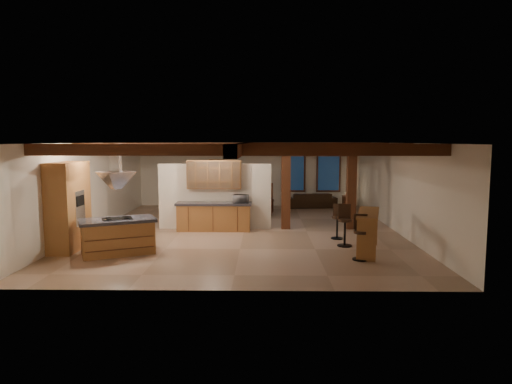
# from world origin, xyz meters

# --- Properties ---
(ground) EXTENTS (12.00, 12.00, 0.00)m
(ground) POSITION_xyz_m (0.00, 0.00, 0.00)
(ground) COLOR tan
(ground) RESTS_ON ground
(room_walls) EXTENTS (12.00, 12.00, 12.00)m
(room_walls) POSITION_xyz_m (0.00, 0.00, 1.78)
(room_walls) COLOR silver
(room_walls) RESTS_ON ground
(ceiling_beams) EXTENTS (10.00, 12.00, 0.28)m
(ceiling_beams) POSITION_xyz_m (0.00, 0.00, 2.76)
(ceiling_beams) COLOR #431A10
(ceiling_beams) RESTS_ON room_walls
(timber_posts) EXTENTS (2.50, 0.30, 2.90)m
(timber_posts) POSITION_xyz_m (2.50, 0.50, 1.76)
(timber_posts) COLOR #431A10
(timber_posts) RESTS_ON ground
(partition_wall) EXTENTS (3.80, 0.18, 2.20)m
(partition_wall) POSITION_xyz_m (-1.00, 0.50, 1.10)
(partition_wall) COLOR silver
(partition_wall) RESTS_ON ground
(pantry_cabinet) EXTENTS (0.67, 1.60, 2.40)m
(pantry_cabinet) POSITION_xyz_m (-4.67, -2.60, 1.20)
(pantry_cabinet) COLOR brown
(pantry_cabinet) RESTS_ON ground
(back_counter) EXTENTS (2.50, 0.66, 0.94)m
(back_counter) POSITION_xyz_m (-1.00, 0.11, 0.48)
(back_counter) COLOR brown
(back_counter) RESTS_ON ground
(upper_display_cabinet) EXTENTS (1.80, 0.36, 0.95)m
(upper_display_cabinet) POSITION_xyz_m (-1.00, 0.31, 1.85)
(upper_display_cabinet) COLOR brown
(upper_display_cabinet) RESTS_ON partition_wall
(range_hood) EXTENTS (1.10, 1.10, 1.40)m
(range_hood) POSITION_xyz_m (-3.19, -3.08, 1.78)
(range_hood) COLOR silver
(range_hood) RESTS_ON room_walls
(back_windows) EXTENTS (2.70, 0.07, 1.70)m
(back_windows) POSITION_xyz_m (2.80, 5.93, 1.50)
(back_windows) COLOR #431A10
(back_windows) RESTS_ON room_walls
(framed_art) EXTENTS (0.65, 0.05, 0.85)m
(framed_art) POSITION_xyz_m (-1.50, 5.94, 1.70)
(framed_art) COLOR #431A10
(framed_art) RESTS_ON room_walls
(recessed_cans) EXTENTS (3.16, 2.46, 0.03)m
(recessed_cans) POSITION_xyz_m (-2.53, -1.93, 2.87)
(recessed_cans) COLOR silver
(recessed_cans) RESTS_ON room_walls
(kitchen_island) EXTENTS (2.16, 1.72, 0.95)m
(kitchen_island) POSITION_xyz_m (-3.19, -3.08, 0.48)
(kitchen_island) COLOR brown
(kitchen_island) RESTS_ON ground
(dining_table) EXTENTS (2.03, 1.25, 0.68)m
(dining_table) POSITION_xyz_m (0.03, 3.40, 0.34)
(dining_table) COLOR #3C170F
(dining_table) RESTS_ON ground
(sofa) EXTENTS (2.33, 1.17, 0.65)m
(sofa) POSITION_xyz_m (2.77, 5.50, 0.33)
(sofa) COLOR black
(sofa) RESTS_ON ground
(microwave) EXTENTS (0.53, 0.41, 0.26)m
(microwave) POSITION_xyz_m (-0.10, 0.11, 1.07)
(microwave) COLOR silver
(microwave) RESTS_ON back_counter
(bar_counter) EXTENTS (1.04, 2.15, 1.10)m
(bar_counter) POSITION_xyz_m (3.43, -2.80, 0.74)
(bar_counter) COLOR brown
(bar_counter) RESTS_ON ground
(side_table) EXTENTS (0.48, 0.48, 0.60)m
(side_table) POSITION_xyz_m (4.34, 4.90, 0.30)
(side_table) COLOR #431A10
(side_table) RESTS_ON ground
(table_lamp) EXTENTS (0.25, 0.25, 0.29)m
(table_lamp) POSITION_xyz_m (4.34, 4.90, 0.80)
(table_lamp) COLOR black
(table_lamp) RESTS_ON side_table
(bar_stool_a) EXTENTS (0.40, 0.40, 1.13)m
(bar_stool_a) POSITION_xyz_m (3.07, -3.56, 0.58)
(bar_stool_a) COLOR black
(bar_stool_a) RESTS_ON ground
(bar_stool_b) EXTENTS (0.41, 0.41, 1.19)m
(bar_stool_b) POSITION_xyz_m (2.94, -2.07, 0.60)
(bar_stool_b) COLOR black
(bar_stool_b) RESTS_ON ground
(bar_stool_c) EXTENTS (0.38, 0.40, 1.05)m
(bar_stool_c) POSITION_xyz_m (2.90, -1.09, 0.53)
(bar_stool_c) COLOR black
(bar_stool_c) RESTS_ON ground
(dining_chairs) EXTENTS (2.11, 2.11, 1.25)m
(dining_chairs) POSITION_xyz_m (0.03, 3.40, 0.63)
(dining_chairs) COLOR #431A10
(dining_chairs) RESTS_ON ground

